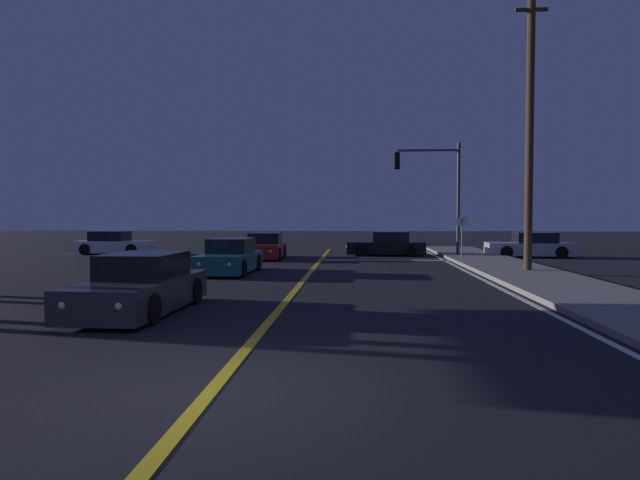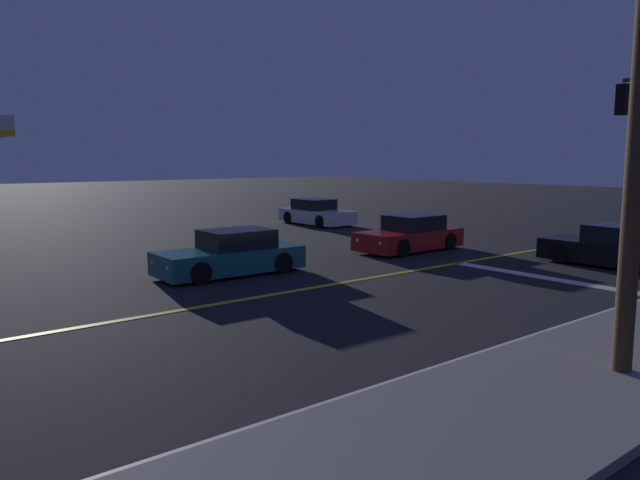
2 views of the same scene
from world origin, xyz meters
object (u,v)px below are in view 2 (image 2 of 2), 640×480
car_parked_curb_teal (231,255)px  car_side_waiting_white (316,213)px  car_distant_tail_black (615,248)px  car_following_oncoming_red (410,235)px

car_parked_curb_teal → car_side_waiting_white: 14.05m
car_side_waiting_white → car_distant_tail_black: same height
car_following_oncoming_red → car_side_waiting_white: bearing=-18.5°
car_parked_curb_teal → car_side_waiting_white: bearing=-47.4°
car_side_waiting_white → car_following_oncoming_red: (9.38, -2.85, -0.00)m
car_distant_tail_black → car_parked_curb_teal: bearing=147.4°
car_parked_curb_teal → car_side_waiting_white: size_ratio=1.02×
car_parked_curb_teal → car_distant_tail_black: (6.58, 10.41, 0.00)m
car_following_oncoming_red → car_distant_tail_black: same height
car_side_waiting_white → car_distant_tail_black: bearing=88.2°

